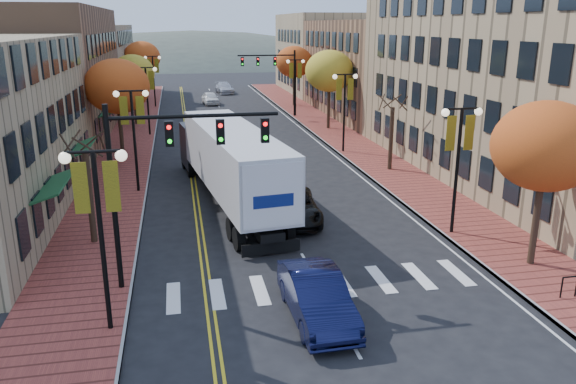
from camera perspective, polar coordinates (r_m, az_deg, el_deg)
ground at (r=20.17m, az=4.60°, el=-11.84°), size 200.00×200.00×0.00m
sidewalk_left at (r=50.58m, az=-15.60°, el=5.22°), size 4.00×85.00×0.15m
sidewalk_right at (r=52.33m, az=4.53°, el=6.15°), size 4.00×85.00×0.15m
building_left_mid at (r=54.52m, az=-24.36°, el=10.93°), size 12.00×24.00×11.00m
building_left_far at (r=79.08m, az=-20.38°, el=12.17°), size 12.00×26.00×9.50m
building_right_near at (r=40.56m, az=24.80°, el=12.22°), size 15.00×28.00×15.00m
building_right_mid at (r=63.68m, az=10.73°, el=12.27°), size 15.00×24.00×10.00m
building_right_far at (r=84.45m, az=5.12°, el=13.85°), size 15.00×20.00×11.00m
tree_left_a at (r=26.38m, az=-19.48°, el=-0.50°), size 0.28×0.28×4.20m
tree_left_b at (r=41.42m, az=-16.98°, el=10.21°), size 4.48×4.48×7.21m
tree_left_c at (r=57.34m, az=-15.49°, el=11.55°), size 4.16×4.16×6.69m
tree_left_d at (r=75.23m, az=-14.62°, el=13.13°), size 4.61×4.61×7.42m
tree_right_a at (r=24.03m, az=24.72°, el=4.22°), size 4.16×4.16×6.69m
tree_right_b at (r=38.41m, az=10.43°, el=5.37°), size 0.28×0.28×4.20m
tree_right_c at (r=53.06m, az=4.22°, el=12.15°), size 4.48×4.48×7.21m
tree_right_d at (r=68.59m, az=0.61°, el=13.09°), size 4.35×4.35×7.00m
lamp_left_a at (r=18.01m, az=-18.72°, el=-1.41°), size 1.96×0.36×6.05m
lamp_left_b at (r=33.53m, az=-15.47°, el=6.97°), size 1.96×0.36×6.05m
lamp_left_c at (r=51.35m, az=-14.17°, el=10.26°), size 1.96×0.36×6.05m
lamp_left_d at (r=69.26m, az=-13.53°, el=11.85°), size 1.96×0.36×6.05m
lamp_right_a at (r=26.71m, az=16.98°, el=4.47°), size 1.96×0.36×6.05m
lamp_right_b at (r=43.20m, az=5.77°, el=9.54°), size 1.96×0.36×6.05m
lamp_right_c at (r=60.55m, az=0.77°, el=11.66°), size 1.96×0.36×6.05m
traffic_mast_near at (r=20.56m, az=-12.30°, el=3.11°), size 6.10×0.35×7.00m
traffic_mast_far at (r=60.11m, az=-1.16°, el=12.22°), size 6.10×0.34×7.00m
semi_truck at (r=31.14m, az=-6.16°, el=3.49°), size 5.03×17.67×4.37m
navy_sedan at (r=19.23m, az=2.93°, el=-10.54°), size 1.88×5.05×1.65m
black_suv at (r=28.42m, az=0.49°, el=-1.47°), size 2.91×5.60×1.51m
car_far_white at (r=71.41m, az=-7.90°, el=9.42°), size 2.19×4.58×1.51m
car_far_silver at (r=82.68m, az=-6.47°, el=10.45°), size 2.65×5.42×1.52m
car_far_oncoming at (r=83.83m, az=-6.51°, el=10.45°), size 1.56×3.96×1.28m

